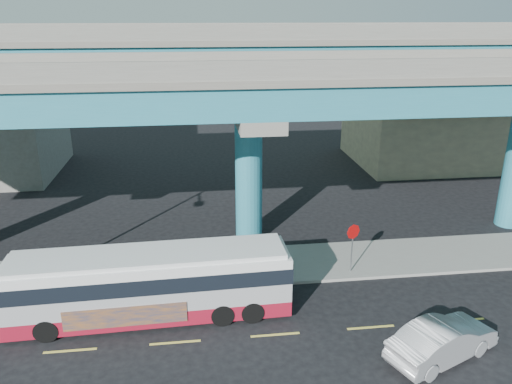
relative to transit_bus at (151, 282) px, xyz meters
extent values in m
plane|color=black|center=(4.98, -1.69, -1.64)|extent=(120.00, 120.00, 0.00)
cube|color=gray|center=(4.98, 3.81, -1.57)|extent=(70.00, 4.00, 0.15)
cube|color=#D8C64C|center=(-3.02, -1.99, -1.64)|extent=(2.00, 0.12, 0.01)
cube|color=#D8C64C|center=(0.98, -1.99, -1.64)|extent=(2.00, 0.12, 0.01)
cube|color=#D8C64C|center=(4.98, -1.99, -1.64)|extent=(2.00, 0.12, 0.01)
cube|color=#D8C64C|center=(8.98, -1.99, -1.64)|extent=(2.00, 0.12, 0.01)
cube|color=#D8C64C|center=(12.98, -1.99, -1.64)|extent=(2.00, 0.12, 0.01)
cylinder|color=teal|center=(4.98, 7.31, 2.06)|extent=(1.50, 1.50, 7.40)
cube|color=gray|center=(4.98, 7.31, 6.06)|extent=(2.00, 12.00, 0.60)
cube|color=gray|center=(4.98, 10.81, 6.96)|extent=(1.80, 5.00, 1.20)
cube|color=gray|center=(20.98, 10.81, 6.96)|extent=(1.80, 5.00, 1.20)
cube|color=teal|center=(4.98, 3.81, 7.06)|extent=(52.00, 5.00, 1.40)
cube|color=gray|center=(4.98, 3.81, 7.91)|extent=(52.00, 5.40, 0.30)
cube|color=gray|center=(4.98, 1.31, 8.46)|extent=(52.00, 0.25, 0.80)
cube|color=gray|center=(4.98, 6.31, 8.46)|extent=(52.00, 0.25, 0.80)
cube|color=teal|center=(4.98, 10.81, 8.26)|extent=(52.00, 5.00, 1.40)
cube|color=gray|center=(4.98, 10.81, 9.11)|extent=(52.00, 5.40, 0.30)
cube|color=gray|center=(4.98, 8.31, 9.66)|extent=(52.00, 0.25, 0.80)
cube|color=gray|center=(4.98, 13.31, 9.66)|extent=(52.00, 0.25, 0.80)
cube|color=tan|center=(22.98, 21.31, 1.86)|extent=(14.00, 10.00, 7.00)
cube|color=black|center=(22.98, 16.21, 3.96)|extent=(12.00, 0.25, 1.20)
cube|color=maroon|center=(-0.01, 0.00, -1.11)|extent=(11.68, 2.82, 0.68)
cube|color=silver|center=(-0.01, 0.00, -0.05)|extent=(11.68, 2.82, 1.45)
cube|color=black|center=(-0.01, 0.00, 0.44)|extent=(11.75, 2.87, 0.68)
cube|color=silver|center=(-0.01, 0.00, 0.97)|extent=(11.68, 2.82, 0.39)
cube|color=silver|center=(-0.01, 0.00, 1.26)|extent=(11.28, 2.56, 0.19)
cube|color=black|center=(5.81, 0.18, 0.29)|extent=(0.13, 2.22, 1.16)
cube|color=black|center=(-5.84, -0.18, 0.29)|extent=(0.13, 2.22, 1.16)
cube|color=navy|center=(-0.94, -1.29, -0.75)|extent=(4.84, 0.20, 0.87)
cylinder|color=black|center=(-4.04, -1.23, -1.16)|extent=(0.98, 0.32, 0.97)
cylinder|color=black|center=(-4.11, 0.99, -1.16)|extent=(0.98, 0.32, 0.97)
cylinder|color=black|center=(2.92, -1.02, -1.16)|extent=(0.98, 0.32, 0.97)
cylinder|color=black|center=(2.85, 1.20, -1.16)|extent=(0.98, 0.32, 0.97)
cylinder|color=black|center=(4.18, -0.98, -1.16)|extent=(0.98, 0.32, 0.97)
cylinder|color=black|center=(4.11, 1.24, -1.16)|extent=(0.98, 0.32, 0.97)
imported|color=#ADACB1|center=(10.94, -4.14, -0.89)|extent=(4.93, 5.73, 1.50)
cylinder|color=gray|center=(9.51, 2.51, -0.39)|extent=(0.06, 0.06, 2.20)
cylinder|color=#B20A0A|center=(9.51, 2.48, 0.66)|extent=(0.72, 0.31, 0.76)
camera|label=1|loc=(2.05, -18.76, 10.59)|focal=35.00mm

